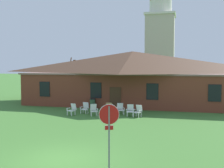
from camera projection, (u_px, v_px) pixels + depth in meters
ground_plane at (60, 160)px, 12.51m from camera, size 200.00×200.00×0.00m
brick_building at (132, 77)px, 30.96m from camera, size 22.39×10.40×5.67m
dome_tower at (160, 40)px, 48.62m from camera, size 5.18×5.18×18.60m
stop_sign at (109, 124)px, 10.84m from camera, size 0.77×0.29×2.72m
lawn_chair_by_porch at (72, 109)px, 23.44m from camera, size 0.77×0.82×0.96m
lawn_chair_near_door at (85, 108)px, 24.19m from camera, size 0.69×0.72×0.96m
lawn_chair_left_end at (94, 110)px, 23.15m from camera, size 0.80×0.84×0.96m
lawn_chair_middle at (109, 108)px, 23.90m from camera, size 0.67×0.70×0.96m
lawn_chair_right_end at (120, 109)px, 23.69m from camera, size 0.78×0.82×0.96m
lawn_chair_far_side at (130, 110)px, 22.96m from camera, size 0.69×0.72×0.96m
lawn_chair_under_eave at (138, 111)px, 22.63m from camera, size 0.77×0.82×0.96m
bare_tree_beside_building at (74, 77)px, 36.52m from camera, size 1.20×1.45×5.15m
trash_bin at (93, 104)px, 26.70m from camera, size 0.56×0.56×0.98m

